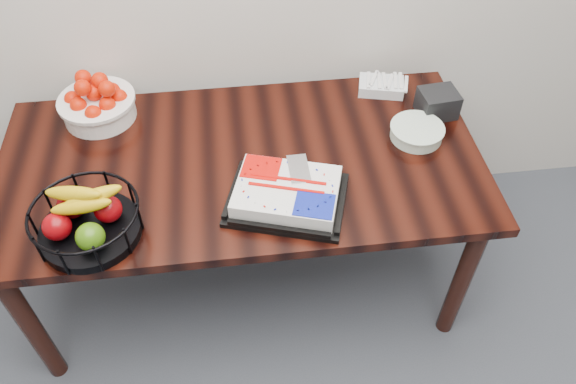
{
  "coord_description": "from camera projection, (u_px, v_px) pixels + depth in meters",
  "views": [
    {
      "loc": [
        -0.01,
        0.48,
        2.2
      ],
      "look_at": [
        0.15,
        1.74,
        0.83
      ],
      "focal_mm": 35.0,
      "sensor_mm": 36.0,
      "label": 1
    }
  ],
  "objects": [
    {
      "name": "fork_bag",
      "position": [
        381.0,
        86.0,
        2.35
      ],
      "size": [
        0.21,
        0.16,
        0.05
      ],
      "color": "silver",
      "rests_on": "table"
    },
    {
      "name": "fruit_basket",
      "position": [
        86.0,
        219.0,
        1.79
      ],
      "size": [
        0.35,
        0.35,
        0.19
      ],
      "color": "black",
      "rests_on": "table"
    },
    {
      "name": "plate_stack",
      "position": [
        417.0,
        132.0,
        2.15
      ],
      "size": [
        0.21,
        0.21,
        0.05
      ],
      "color": "white",
      "rests_on": "table"
    },
    {
      "name": "table",
      "position": [
        242.0,
        176.0,
        2.15
      ],
      "size": [
        1.8,
        0.9,
        0.75
      ],
      "color": "black",
      "rests_on": "ground"
    },
    {
      "name": "cake_tray",
      "position": [
        287.0,
        194.0,
        1.92
      ],
      "size": [
        0.47,
        0.41,
        0.08
      ],
      "color": "black",
      "rests_on": "table"
    },
    {
      "name": "napkin_box",
      "position": [
        437.0,
        103.0,
        2.23
      ],
      "size": [
        0.16,
        0.14,
        0.1
      ],
      "primitive_type": "cube",
      "rotation": [
        0.0,
        0.0,
        0.1
      ],
      "color": "black",
      "rests_on": "table"
    },
    {
      "name": "tangerine_bowl",
      "position": [
        96.0,
        101.0,
        2.19
      ],
      "size": [
        0.3,
        0.3,
        0.19
      ],
      "color": "white",
      "rests_on": "table"
    }
  ]
}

